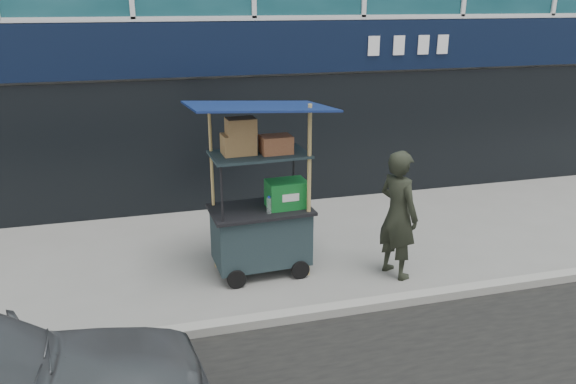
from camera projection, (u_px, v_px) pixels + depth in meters
name	position (u px, v px, depth m)	size (l,w,h in m)	color
ground	(322.00, 307.00, 7.13)	(80.00, 80.00, 0.00)	slate
curb	(328.00, 311.00, 6.93)	(80.00, 0.18, 0.12)	gray
vendor_cart	(262.00, 214.00, 7.81)	(1.91, 1.39, 2.49)	#1B2B2E
vendor_man	(398.00, 214.00, 7.70)	(0.66, 0.43, 1.82)	black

